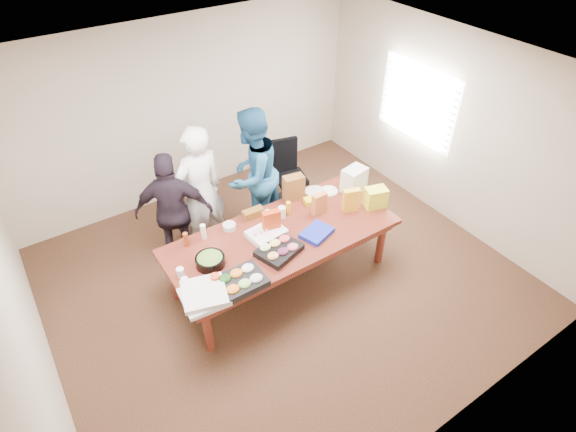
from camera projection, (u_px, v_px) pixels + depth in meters
floor at (282, 279)px, 6.02m from camera, size 5.50×5.00×0.02m
ceiling at (280, 76)px, 4.32m from camera, size 5.50×5.00×0.02m
wall_back at (188, 111)px, 6.79m from camera, size 5.50×0.04×2.70m
wall_front at (460, 353)px, 3.55m from camera, size 5.50×0.04×2.70m
wall_left at (14, 299)px, 3.98m from camera, size 0.04×5.00×2.70m
wall_right at (449, 128)px, 6.37m from camera, size 0.04×5.00×2.70m
window_panel at (417, 103)px, 6.65m from camera, size 0.03×1.40×1.10m
window_blinds at (415, 104)px, 6.63m from camera, size 0.04×1.36×1.00m
conference_table at (282, 257)px, 5.78m from camera, size 2.80×1.20×0.75m
office_chair at (291, 176)px, 6.98m from camera, size 0.62×0.62×0.99m
person_center at (200, 193)px, 5.89m from camera, size 0.74×0.54×1.87m
person_right at (252, 174)px, 6.22m from camera, size 1.13×1.04×1.88m
person_left at (174, 212)px, 5.78m from camera, size 1.04×0.81×1.64m
veggie_tray at (241, 282)px, 4.90m from camera, size 0.51×0.40×0.08m
fruit_tray at (279, 250)px, 5.28m from camera, size 0.57×0.50×0.07m
sheet_cake at (266, 233)px, 5.51m from camera, size 0.46×0.36×0.08m
salad_bowl at (210, 261)px, 5.12m from camera, size 0.40×0.40×0.11m
chip_bag_blue at (317, 233)px, 5.53m from camera, size 0.43×0.37×0.06m
chip_bag_red at (271, 222)px, 5.49m from camera, size 0.23×0.13×0.31m
chip_bag_yellow at (351, 200)px, 5.82m from camera, size 0.22×0.15×0.31m
chip_bag_orange at (319, 204)px, 5.78m from camera, size 0.19×0.09×0.29m
mayo_jar at (282, 212)px, 5.76m from camera, size 0.10×0.10×0.15m
mustard_bottle at (288, 208)px, 5.81m from camera, size 0.08×0.08×0.17m
dressing_bottle at (186, 240)px, 5.34m from camera, size 0.07×0.07×0.18m
ranch_bottle at (203, 232)px, 5.44m from camera, size 0.07×0.07×0.20m
banana_bunch at (313, 200)px, 6.02m from camera, size 0.25×0.17×0.07m
bread_loaf at (253, 213)px, 5.78m from camera, size 0.27×0.13×0.11m
kraft_bag at (294, 188)px, 6.01m from camera, size 0.29×0.20×0.34m
red_cup at (215, 280)px, 4.88m from camera, size 0.13×0.13×0.13m
clear_cup_a at (185, 282)px, 4.87m from camera, size 0.09×0.09×0.11m
clear_cup_b at (181, 273)px, 4.98m from camera, size 0.10×0.10×0.11m
pizza_box_lower at (204, 297)px, 4.75m from camera, size 0.48×0.48×0.05m
pizza_box_upper at (204, 293)px, 4.73m from camera, size 0.55×0.55×0.05m
plate_a at (329, 191)px, 6.23m from camera, size 0.25×0.25×0.01m
plate_b at (315, 192)px, 6.22m from camera, size 0.28×0.28×0.02m
dip_bowl_a at (268, 214)px, 5.81m from camera, size 0.16×0.16×0.05m
dip_bowl_b at (229, 226)px, 5.62m from camera, size 0.19×0.19×0.06m
grocery_bag_white at (354, 180)px, 6.16m from camera, size 0.35×0.28×0.34m
grocery_bag_yellow at (376, 198)px, 5.90m from camera, size 0.31×0.26×0.27m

